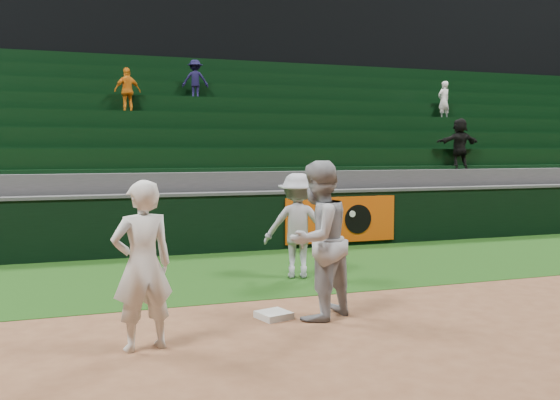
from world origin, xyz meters
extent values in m
plane|color=brown|center=(0.00, 0.00, 0.00)|extent=(70.00, 70.00, 0.00)
cube|color=#13350D|center=(0.00, 3.00, 0.00)|extent=(36.00, 4.20, 0.01)
cube|color=black|center=(0.00, 17.45, 6.00)|extent=(40.00, 12.00, 12.00)
cube|color=silver|center=(-0.27, -0.05, 0.04)|extent=(0.46, 0.46, 0.08)
imported|color=silver|center=(-1.98, -0.75, 0.91)|extent=(0.73, 0.55, 1.81)
imported|color=#9DA0A7|center=(0.25, -0.22, 1.00)|extent=(1.22, 1.15, 1.99)
imported|color=#9FA1AC|center=(0.91, 2.21, 0.87)|extent=(1.27, 0.97, 1.73)
cube|color=black|center=(0.00, 5.20, 0.60)|extent=(36.00, 0.35, 1.20)
cube|color=#D84C0A|center=(3.00, 5.01, 0.60)|extent=(2.60, 0.05, 1.00)
cylinder|color=black|center=(3.40, 4.98, 0.60)|extent=(0.64, 0.02, 0.64)
cylinder|color=white|center=(3.25, 4.96, 0.72)|extent=(0.14, 0.02, 0.14)
cube|color=#424244|center=(0.00, 5.20, 1.22)|extent=(36.00, 0.40, 0.06)
cube|color=#3B3B3D|center=(0.00, 5.92, 0.82)|extent=(36.00, 0.85, 1.65)
cube|color=black|center=(0.00, 6.18, 1.90)|extent=(36.00, 0.14, 0.50)
cube|color=black|center=(0.00, 6.01, 1.69)|extent=(36.00, 0.45, 0.08)
cube|color=#3B3B3D|center=(0.00, 6.78, 1.05)|extent=(36.00, 0.85, 2.10)
cube|color=black|center=(0.00, 7.03, 2.35)|extent=(36.00, 0.14, 0.50)
cube|color=black|center=(0.00, 6.86, 2.14)|extent=(36.00, 0.45, 0.08)
cube|color=#3B3B3D|center=(0.00, 7.62, 1.27)|extent=(36.00, 0.85, 2.55)
cube|color=black|center=(0.00, 7.88, 2.80)|extent=(36.00, 0.14, 0.50)
cube|color=black|center=(0.00, 7.71, 2.59)|extent=(36.00, 0.45, 0.08)
cube|color=#3B3B3D|center=(0.00, 8.47, 1.50)|extent=(36.00, 0.85, 3.00)
cube|color=black|center=(0.00, 8.73, 3.25)|extent=(36.00, 0.14, 0.50)
cube|color=black|center=(0.00, 8.56, 3.04)|extent=(36.00, 0.45, 0.08)
cube|color=#3B3B3D|center=(0.00, 9.32, 1.73)|extent=(36.00, 0.85, 3.45)
cube|color=black|center=(0.00, 9.58, 3.70)|extent=(36.00, 0.14, 0.50)
cube|color=black|center=(0.00, 9.41, 3.49)|extent=(36.00, 0.45, 0.08)
cube|color=#3B3B3D|center=(0.00, 10.18, 1.95)|extent=(36.00, 0.85, 3.90)
cube|color=black|center=(0.00, 10.43, 4.15)|extent=(36.00, 0.14, 0.50)
cube|color=black|center=(0.00, 10.26, 3.94)|extent=(36.00, 0.45, 0.08)
cube|color=#3B3B3D|center=(0.00, 11.02, 2.17)|extent=(36.00, 0.85, 4.35)
cube|color=black|center=(0.00, 11.28, 4.60)|extent=(36.00, 0.14, 0.50)
cube|color=black|center=(0.00, 11.11, 4.39)|extent=(36.00, 0.45, 0.08)
imported|color=orange|center=(-1.18, 8.43, 3.57)|extent=(0.72, 0.46, 1.14)
imported|color=black|center=(6.64, 5.88, 2.28)|extent=(1.18, 0.39, 1.26)
imported|color=white|center=(7.87, 8.43, 3.56)|extent=(0.46, 0.35, 1.13)
imported|color=#120F33|center=(0.67, 9.28, 3.99)|extent=(0.75, 0.51, 1.07)
camera|label=1|loc=(-2.75, -7.37, 2.13)|focal=40.00mm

